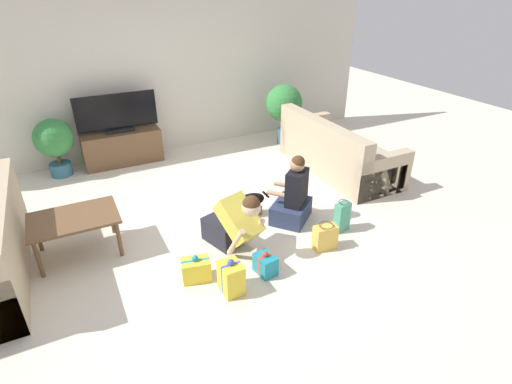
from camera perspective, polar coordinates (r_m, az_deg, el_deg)
The scene contains 16 objects.
ground_plane at distance 5.07m, azimuth -7.22°, elevation -4.23°, with size 16.00×16.00×0.00m, color beige.
wall_back at distance 6.98m, azimuth -15.74°, elevation 15.64°, with size 8.40×0.06×2.60m.
sofa_right at distance 6.39m, azimuth 11.39°, elevation 5.56°, with size 0.92×2.09×0.85m.
coffee_table at distance 4.69m, azimuth -24.57°, elevation -3.83°, with size 0.91×0.63×0.47m.
tv_console at distance 6.90m, azimuth -18.54°, elevation 6.10°, with size 1.22×0.45×0.54m.
tv at distance 6.73m, azimuth -19.24°, elevation 10.32°, with size 1.24×0.20×0.60m.
potted_plant_back_left at distance 6.71m, azimuth -26.88°, elevation 6.51°, with size 0.57×0.57×0.89m.
potted_plant_corner_right at distance 7.26m, azimuth 4.02°, elevation 12.34°, with size 0.65×0.65×1.07m.
person_kneeling at distance 4.38m, azimuth -3.16°, elevation -4.42°, with size 0.53×0.82×0.79m.
person_sitting at distance 4.94m, azimuth 5.34°, elevation -0.88°, with size 0.66×0.64×0.88m.
dog at distance 5.05m, azimuth -1.36°, elevation -1.26°, with size 0.58×0.19×0.34m.
gift_box_a at distance 3.93m, azimuth -3.56°, elevation -12.11°, with size 0.20×0.25×0.38m.
gift_box_b at distance 4.17m, azimuth 1.35°, elevation -10.25°, with size 0.20×0.25×0.27m.
gift_box_c at distance 4.13m, azimuth -8.56°, elevation -10.87°, with size 0.32×0.24×0.29m.
gift_bag_a at distance 4.56m, azimuth 9.84°, elevation -6.35°, with size 0.27×0.18×0.31m.
gift_bag_b at distance 4.88m, azimuth 12.19°, elevation -3.44°, with size 0.21×0.15×0.40m.
Camera 1 is at (-1.35, -4.07, 2.70)m, focal length 28.00 mm.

